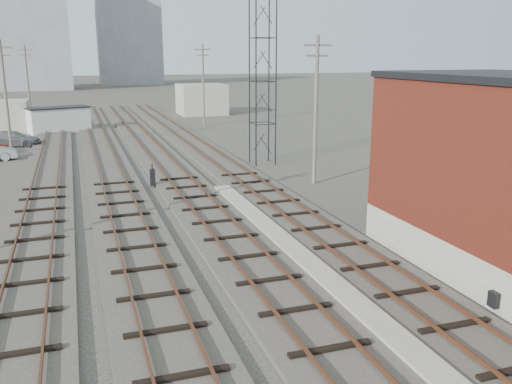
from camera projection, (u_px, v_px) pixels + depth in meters
name	position (u px, v px, depth m)	size (l,w,h in m)	color
ground	(144.00, 126.00, 61.49)	(320.00, 320.00, 0.00)	#282621
track_right	(210.00, 155.00, 42.94)	(3.20, 90.00, 0.39)	#332D28
track_mid_right	(160.00, 158.00, 41.71)	(3.20, 90.00, 0.39)	#332D28
track_mid_left	(106.00, 161.00, 40.47)	(3.20, 90.00, 0.39)	#332D28
track_left	(49.00, 165.00, 39.24)	(3.20, 90.00, 0.39)	#332D28
platform_curb	(323.00, 278.00, 19.35)	(0.90, 28.00, 0.26)	gray
lattice_tower	(263.00, 60.00, 38.37)	(1.60, 1.60, 15.00)	black
utility_pole_left_b	(5.00, 95.00, 42.67)	(1.80, 0.24, 9.00)	#595147
utility_pole_left_c	(28.00, 81.00, 65.63)	(1.80, 0.24, 9.00)	#595147
utility_pole_right_a	(316.00, 107.00, 32.91)	(1.80, 0.24, 9.00)	#595147
utility_pole_right_b	(203.00, 83.00, 60.47)	(1.80, 0.24, 9.00)	#595147
apartment_left	(17.00, 22.00, 121.13)	(22.00, 14.00, 30.00)	gray
apartment_right	(129.00, 34.00, 143.43)	(16.00, 12.00, 26.00)	gray
shed_right	(202.00, 99.00, 72.96)	(6.00, 6.00, 4.00)	gray
switch_stand	(153.00, 177.00, 32.92)	(0.33, 0.33, 1.34)	black
site_trailer	(58.00, 119.00, 56.26)	(6.74, 4.56, 2.61)	silver
car_grey	(13.00, 139.00, 47.65)	(1.88, 4.64, 1.35)	slate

